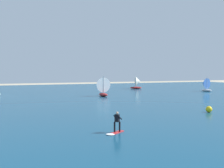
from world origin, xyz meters
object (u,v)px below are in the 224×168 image
sailboat_leading (102,86)px  sailboat_trailing (205,85)px  kitesurfer (116,125)px  marker_buoy (209,109)px  sailboat_far_left (138,82)px

sailboat_leading → sailboat_trailing: 27.36m
sailboat_leading → sailboat_trailing: size_ratio=1.14×
kitesurfer → sailboat_trailing: (37.01, 31.68, 1.04)m
sailboat_trailing → marker_buoy: (-22.69, -26.23, -1.27)m
sailboat_leading → sailboat_trailing: sailboat_leading is taller
sailboat_far_left → sailboat_trailing: size_ratio=1.07×
marker_buoy → sailboat_trailing: bearing=49.1°
sailboat_far_left → marker_buoy: sailboat_far_left is taller
sailboat_far_left → sailboat_leading: (-16.34, -16.20, 0.12)m
sailboat_far_left → marker_buoy: size_ratio=5.13×
kitesurfer → sailboat_far_left: sailboat_far_left is taller
sailboat_far_left → sailboat_leading: size_ratio=0.94×
sailboat_far_left → sailboat_leading: 23.01m
sailboat_leading → marker_buoy: (4.59, -24.26, -1.51)m
sailboat_leading → sailboat_far_left: bearing=44.8°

